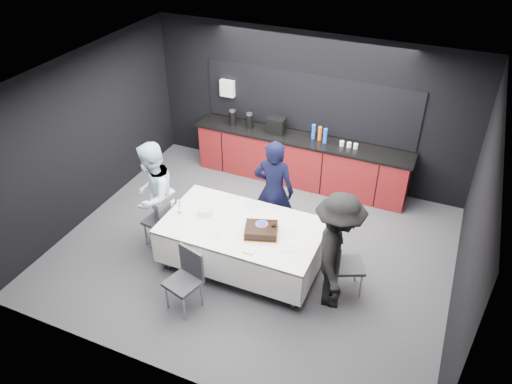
% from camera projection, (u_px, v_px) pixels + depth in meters
% --- Properties ---
extents(ground, '(6.00, 6.00, 0.00)m').
position_uv_depth(ground, '(254.00, 249.00, 7.98)').
color(ground, '#46464B').
rests_on(ground, ground).
extents(room_shell, '(6.04, 5.04, 2.82)m').
position_uv_depth(room_shell, '(253.00, 148.00, 6.93)').
color(room_shell, white).
rests_on(room_shell, ground).
extents(kitchenette, '(4.10, 0.64, 2.05)m').
position_uv_depth(kitchenette, '(300.00, 156.00, 9.36)').
color(kitchenette, maroon).
rests_on(kitchenette, ground).
extents(party_table, '(2.32, 1.32, 0.78)m').
position_uv_depth(party_table, '(242.00, 233.00, 7.31)').
color(party_table, '#99999E').
rests_on(party_table, ground).
extents(cake_assembly, '(0.59, 0.53, 0.16)m').
position_uv_depth(cake_assembly, '(261.00, 230.00, 7.04)').
color(cake_assembly, gold).
rests_on(cake_assembly, party_table).
extents(plate_stack, '(0.23, 0.23, 0.10)m').
position_uv_depth(plate_stack, '(206.00, 211.00, 7.43)').
color(plate_stack, white).
rests_on(plate_stack, party_table).
extents(loose_plate_near, '(0.19, 0.19, 0.01)m').
position_uv_depth(loose_plate_near, '(214.00, 235.00, 7.04)').
color(loose_plate_near, white).
rests_on(loose_plate_near, party_table).
extents(loose_plate_right_a, '(0.22, 0.22, 0.01)m').
position_uv_depth(loose_plate_right_a, '(290.00, 233.00, 7.07)').
color(loose_plate_right_a, white).
rests_on(loose_plate_right_a, party_table).
extents(loose_plate_right_b, '(0.22, 0.22, 0.01)m').
position_uv_depth(loose_plate_right_b, '(287.00, 248.00, 6.81)').
color(loose_plate_right_b, white).
rests_on(loose_plate_right_b, party_table).
extents(loose_plate_far, '(0.22, 0.22, 0.01)m').
position_uv_depth(loose_plate_far, '(252.00, 206.00, 7.61)').
color(loose_plate_far, white).
rests_on(loose_plate_far, party_table).
extents(fork_pile, '(0.17, 0.12, 0.02)m').
position_uv_depth(fork_pile, '(249.00, 251.00, 6.74)').
color(fork_pile, white).
rests_on(fork_pile, party_table).
extents(champagne_flute, '(0.06, 0.06, 0.22)m').
position_uv_depth(champagne_flute, '(179.00, 204.00, 7.40)').
color(champagne_flute, white).
rests_on(champagne_flute, party_table).
extents(chair_left, '(0.47, 0.47, 0.92)m').
position_uv_depth(chair_left, '(163.00, 218.00, 7.79)').
color(chair_left, '#323237').
rests_on(chair_left, ground).
extents(chair_right, '(0.56, 0.56, 0.92)m').
position_uv_depth(chair_right, '(343.00, 261.00, 6.96)').
color(chair_right, '#323237').
rests_on(chair_right, ground).
extents(chair_near, '(0.52, 0.52, 0.92)m').
position_uv_depth(chair_near, '(187.00, 275.00, 6.73)').
color(chair_near, '#323237').
rests_on(chair_near, ground).
extents(person_center, '(0.68, 0.49, 1.76)m').
position_uv_depth(person_center, '(274.00, 191.00, 7.79)').
color(person_center, black).
rests_on(person_center, ground).
extents(person_left, '(0.81, 0.96, 1.77)m').
position_uv_depth(person_left, '(153.00, 195.00, 7.68)').
color(person_left, '#C5E2F8').
rests_on(person_left, ground).
extents(person_right, '(0.91, 1.27, 1.78)m').
position_uv_depth(person_right, '(337.00, 252.00, 6.59)').
color(person_right, black).
rests_on(person_right, ground).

